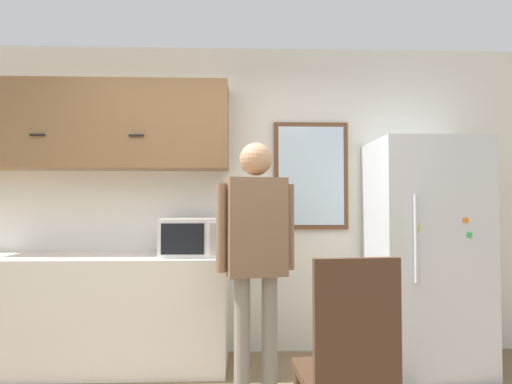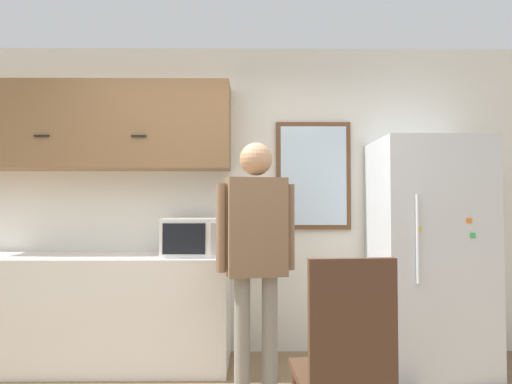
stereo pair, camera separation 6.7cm
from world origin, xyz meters
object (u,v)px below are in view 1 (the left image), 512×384
(microwave, at_px, (192,237))
(chair, at_px, (350,359))
(person, at_px, (256,240))
(refrigerator, at_px, (424,252))

(microwave, xyz_separation_m, chair, (0.92, -1.36, -0.47))
(microwave, height_order, chair, microwave)
(person, height_order, refrigerator, refrigerator)
(microwave, distance_m, person, 0.71)
(person, height_order, chair, person)
(chair, bearing_deg, microwave, -60.70)
(refrigerator, bearing_deg, microwave, 178.26)
(microwave, bearing_deg, person, -44.86)
(person, bearing_deg, refrigerator, 6.18)
(person, distance_m, chair, 1.07)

